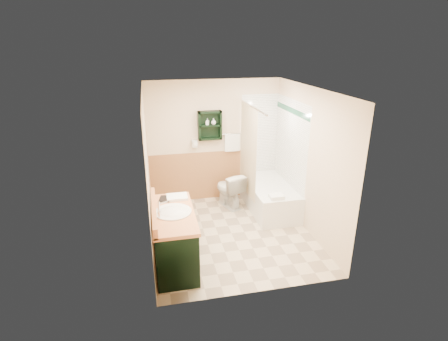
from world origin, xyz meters
TOP-DOWN VIEW (x-y plane):
  - floor at (0.00, 0.00)m, footprint 3.00×3.00m
  - back_wall at (0.00, 1.52)m, footprint 2.60×0.04m
  - left_wall at (-1.32, 0.00)m, footprint 0.04×3.00m
  - right_wall at (1.32, 0.00)m, footprint 0.04×3.00m
  - ceiling at (0.00, 0.00)m, footprint 2.60×3.00m
  - wainscot_left at (-1.29, 0.00)m, footprint 2.98×2.98m
  - wainscot_back at (0.00, 1.49)m, footprint 2.58×2.58m
  - mirror_frame at (-1.27, -0.55)m, footprint 1.30×1.30m
  - mirror_glass at (-1.27, -0.55)m, footprint 1.20×1.20m
  - tile_right at (1.28, 0.75)m, footprint 1.50×1.50m
  - tile_back at (1.03, 1.48)m, footprint 0.95×0.95m
  - tile_accent at (1.27, 0.75)m, footprint 1.50×1.50m
  - wall_shelf at (-0.10, 1.41)m, footprint 0.45×0.15m
  - hair_dryer at (-0.40, 1.43)m, footprint 0.10×0.24m
  - towel_bar at (0.35, 1.45)m, footprint 0.40×0.06m
  - curtain_rod at (0.53, 0.75)m, footprint 0.03×1.60m
  - shower_curtain at (0.53, 0.92)m, footprint 1.05×1.05m
  - vanity at (-0.99, -0.63)m, footprint 0.59×1.30m
  - bathtub at (0.93, 0.72)m, footprint 0.78×1.50m
  - toilet at (0.20, 1.04)m, footprint 0.59×0.79m
  - counter_towel at (-0.89, -0.18)m, footprint 0.31×0.24m
  - vanity_book at (-1.16, -0.17)m, footprint 0.17×0.06m
  - tub_towel at (0.82, 0.11)m, footprint 0.24×0.20m
  - soap_bottle_a at (-0.15, 1.40)m, footprint 0.10×0.13m
  - soap_bottle_b at (-0.03, 1.40)m, footprint 0.12×0.14m

SIDE VIEW (x-z plane):
  - floor at x=0.00m, z-range 0.00..0.00m
  - bathtub at x=0.93m, z-range 0.00..0.52m
  - toilet at x=0.20m, z-range 0.00..0.69m
  - vanity at x=-0.99m, z-range 0.00..0.83m
  - wainscot_left at x=-1.29m, z-range 0.00..1.00m
  - wainscot_back at x=0.00m, z-range 0.00..1.00m
  - tub_towel at x=0.82m, z-range 0.52..0.59m
  - counter_towel at x=-0.89m, z-range 0.83..0.87m
  - vanity_book at x=-1.16m, z-range 0.83..1.05m
  - tile_right at x=1.28m, z-range 0.00..2.10m
  - tile_back at x=1.03m, z-range 0.00..2.10m
  - shower_curtain at x=0.53m, z-range 0.30..2.00m
  - back_wall at x=0.00m, z-range 0.00..2.40m
  - left_wall at x=-1.32m, z-range 0.00..2.40m
  - right_wall at x=1.32m, z-range 0.00..2.40m
  - hair_dryer at x=-0.40m, z-range 1.11..1.29m
  - towel_bar at x=0.35m, z-range 1.15..1.55m
  - mirror_frame at x=-1.27m, z-range 1.00..2.00m
  - mirror_glass at x=-1.27m, z-range 1.05..1.95m
  - wall_shelf at x=-0.10m, z-range 1.27..1.83m
  - soap_bottle_a at x=-0.15m, z-range 1.56..1.62m
  - soap_bottle_b at x=-0.03m, z-range 1.56..1.66m
  - tile_accent at x=1.27m, z-range 1.85..1.95m
  - curtain_rod at x=0.53m, z-range 1.98..2.02m
  - ceiling at x=0.00m, z-range 2.40..2.44m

